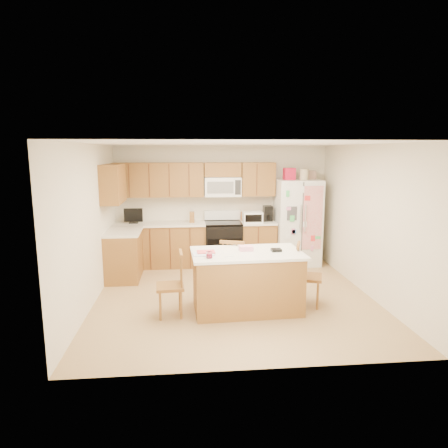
{
  "coord_description": "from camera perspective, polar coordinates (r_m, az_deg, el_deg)",
  "views": [
    {
      "loc": [
        -0.76,
        -6.26,
        2.39
      ],
      "look_at": [
        -0.13,
        0.35,
        1.17
      ],
      "focal_mm": 32.0,
      "sensor_mm": 36.0,
      "label": 1
    }
  ],
  "objects": [
    {
      "name": "room_shell",
      "position": [
        6.38,
        1.49,
        1.85
      ],
      "size": [
        4.6,
        4.6,
        2.52
      ],
      "color": "beige",
      "rests_on": "ground"
    },
    {
      "name": "windsor_chair_back",
      "position": [
        6.63,
        1.42,
        -6.49
      ],
      "size": [
        0.53,
        0.52,
        0.98
      ],
      "color": "olive",
      "rests_on": "ground"
    },
    {
      "name": "windsor_chair_left",
      "position": [
        5.93,
        -7.48,
        -8.74
      ],
      "size": [
        0.42,
        0.44,
        0.96
      ],
      "color": "olive",
      "rests_on": "ground"
    },
    {
      "name": "ground",
      "position": [
        6.74,
        1.43,
        -10.35
      ],
      "size": [
        4.5,
        4.5,
        0.0
      ],
      "primitive_type": "plane",
      "color": "#96724A",
      "rests_on": "ground"
    },
    {
      "name": "island",
      "position": [
        6.1,
        3.26,
        -8.08
      ],
      "size": [
        1.69,
        1.03,
        0.99
      ],
      "color": "olive",
      "rests_on": "ground"
    },
    {
      "name": "cabinetry",
      "position": [
        8.19,
        -6.9,
        -0.04
      ],
      "size": [
        3.36,
        1.56,
        2.15
      ],
      "color": "olive",
      "rests_on": "ground"
    },
    {
      "name": "refrigerator",
      "position": [
        8.59,
        10.4,
        0.4
      ],
      "size": [
        0.9,
        0.79,
        2.04
      ],
      "color": "white",
      "rests_on": "ground"
    },
    {
      "name": "windsor_chair_right",
      "position": [
        6.4,
        11.74,
        -7.33
      ],
      "size": [
        0.52,
        0.53,
        0.98
      ],
      "color": "olive",
      "rests_on": "ground"
    },
    {
      "name": "stove",
      "position": [
        8.45,
        -0.13,
        -2.69
      ],
      "size": [
        0.76,
        0.65,
        1.13
      ],
      "color": "black",
      "rests_on": "ground"
    }
  ]
}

